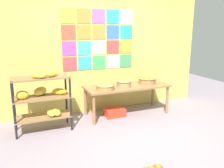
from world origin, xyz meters
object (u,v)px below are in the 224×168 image
at_px(fruit_basket_right, 147,80).
at_px(banana_shelf_unit, 44,96).
at_px(fruit_basket_left, 124,83).
at_px(display_table, 127,88).
at_px(produce_crate_under_table, 114,112).
at_px(fruit_basket_back_right, 105,87).

bearing_deg(fruit_basket_right, banana_shelf_unit, -175.94).
xyz_separation_m(banana_shelf_unit, fruit_basket_left, (1.57, 0.09, 0.06)).
height_order(display_table, produce_crate_under_table, display_table).
bearing_deg(banana_shelf_unit, fruit_basket_back_right, 1.29).
distance_m(fruit_basket_back_right, produce_crate_under_table, 0.66).
relative_size(banana_shelf_unit, display_table, 0.62).
height_order(fruit_basket_right, fruit_basket_left, fruit_basket_right).
bearing_deg(fruit_basket_left, display_table, 38.23).
height_order(banana_shelf_unit, display_table, banana_shelf_unit).
xyz_separation_m(display_table, produce_crate_under_table, (-0.29, -0.01, -0.47)).
relative_size(fruit_basket_left, produce_crate_under_table, 0.78).
height_order(banana_shelf_unit, fruit_basket_back_right, banana_shelf_unit).
height_order(fruit_basket_back_right, produce_crate_under_table, fruit_basket_back_right).
relative_size(fruit_basket_back_right, fruit_basket_left, 1.17).
relative_size(banana_shelf_unit, fruit_basket_back_right, 2.97).
xyz_separation_m(banana_shelf_unit, fruit_basket_right, (2.15, 0.15, 0.07)).
distance_m(display_table, fruit_basket_left, 0.20).
bearing_deg(fruit_basket_left, fruit_basket_back_right, -171.90).
bearing_deg(display_table, fruit_basket_right, -2.99).
relative_size(banana_shelf_unit, produce_crate_under_table, 2.73).
bearing_deg(fruit_basket_back_right, banana_shelf_unit, -178.71).
bearing_deg(banana_shelf_unit, fruit_basket_left, 3.13).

